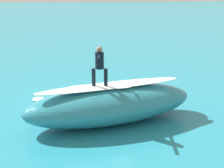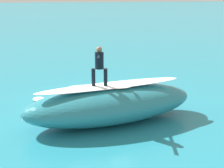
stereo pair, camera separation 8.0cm
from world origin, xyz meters
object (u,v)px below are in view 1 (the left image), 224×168
Objects in this scene: surfer_riding at (100,63)px; surfboard_paddling at (122,98)px; surfboard_riding at (100,87)px; surfer_paddling at (123,96)px.

surfboard_paddling is (-1.11, -2.51, -2.27)m from surfer_riding.
surfer_riding is 3.56m from surfboard_paddling.
surfboard_riding is 1.04× the size of surfboard_paddling.
surfer_riding is at bearing 141.06° from surfboard_paddling.
surfboard_riding is at bearing 4.79° from surfer_riding.
surfer_riding reaches higher than surfboard_paddling.
surfboard_paddling is 1.26× the size of surfer_paddling.
surfboard_paddling is at bearing -109.05° from surfboard_riding.
surfer_riding reaches higher than surfboard_riding.
surfboard_paddling is at bearing -109.05° from surfer_riding.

